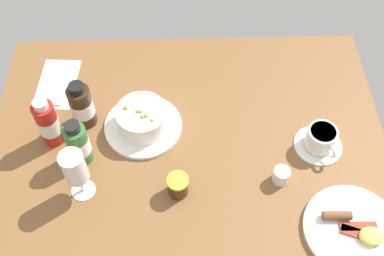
{
  "coord_description": "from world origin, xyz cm",
  "views": [
    {
      "loc": [
        0.9,
        69.0,
        106.28
      ],
      "look_at": [
        -1.09,
        -2.69,
        4.76
      ],
      "focal_mm": 43.13,
      "sensor_mm": 36.0,
      "label": 1
    }
  ],
  "objects_px": {
    "jam_jar": "(178,186)",
    "creamer_jug": "(281,176)",
    "cutlery_setting": "(57,85)",
    "sauce_bottle_green": "(78,144)",
    "sauce_bottle_red": "(48,123)",
    "coffee_cup": "(320,139)",
    "wine_glass": "(75,169)",
    "sauce_bottle_brown": "(82,106)",
    "porridge_bowl": "(142,120)",
    "breakfast_plate": "(353,230)"
  },
  "relations": [
    {
      "from": "coffee_cup",
      "to": "breakfast_plate",
      "type": "relative_size",
      "value": 0.55
    },
    {
      "from": "creamer_jug",
      "to": "sauce_bottle_green",
      "type": "height_order",
      "value": "sauce_bottle_green"
    },
    {
      "from": "porridge_bowl",
      "to": "coffee_cup",
      "type": "relative_size",
      "value": 1.65
    },
    {
      "from": "sauce_bottle_green",
      "to": "breakfast_plate",
      "type": "bearing_deg",
      "value": 161.23
    },
    {
      "from": "wine_glass",
      "to": "jam_jar",
      "type": "relative_size",
      "value": 2.7
    },
    {
      "from": "coffee_cup",
      "to": "breakfast_plate",
      "type": "bearing_deg",
      "value": 98.62
    },
    {
      "from": "jam_jar",
      "to": "sauce_bottle_brown",
      "type": "bearing_deg",
      "value": -41.78
    },
    {
      "from": "jam_jar",
      "to": "creamer_jug",
      "type": "bearing_deg",
      "value": -174.51
    },
    {
      "from": "creamer_jug",
      "to": "jam_jar",
      "type": "bearing_deg",
      "value": 5.49
    },
    {
      "from": "creamer_jug",
      "to": "sauce_bottle_red",
      "type": "xyz_separation_m",
      "value": [
        0.61,
        -0.15,
        0.05
      ]
    },
    {
      "from": "porridge_bowl",
      "to": "jam_jar",
      "type": "relative_size",
      "value": 3.6
    },
    {
      "from": "wine_glass",
      "to": "sauce_bottle_green",
      "type": "bearing_deg",
      "value": -83.15
    },
    {
      "from": "creamer_jug",
      "to": "jam_jar",
      "type": "height_order",
      "value": "jam_jar"
    },
    {
      "from": "sauce_bottle_green",
      "to": "sauce_bottle_brown",
      "type": "height_order",
      "value": "sauce_bottle_brown"
    },
    {
      "from": "creamer_jug",
      "to": "sauce_bottle_red",
      "type": "bearing_deg",
      "value": -13.62
    },
    {
      "from": "coffee_cup",
      "to": "jam_jar",
      "type": "distance_m",
      "value": 0.41
    },
    {
      "from": "coffee_cup",
      "to": "sauce_bottle_green",
      "type": "relative_size",
      "value": 0.88
    },
    {
      "from": "cutlery_setting",
      "to": "wine_glass",
      "type": "distance_m",
      "value": 0.39
    },
    {
      "from": "breakfast_plate",
      "to": "sauce_bottle_red",
      "type": "bearing_deg",
      "value": -21.04
    },
    {
      "from": "porridge_bowl",
      "to": "sauce_bottle_brown",
      "type": "bearing_deg",
      "value": -9.83
    },
    {
      "from": "creamer_jug",
      "to": "breakfast_plate",
      "type": "bearing_deg",
      "value": 136.98
    },
    {
      "from": "sauce_bottle_brown",
      "to": "breakfast_plate",
      "type": "bearing_deg",
      "value": 152.64
    },
    {
      "from": "coffee_cup",
      "to": "cutlery_setting",
      "type": "bearing_deg",
      "value": -17.8
    },
    {
      "from": "coffee_cup",
      "to": "sauce_bottle_green",
      "type": "distance_m",
      "value": 0.64
    },
    {
      "from": "cutlery_setting",
      "to": "sauce_bottle_brown",
      "type": "xyz_separation_m",
      "value": [
        -0.1,
        0.14,
        0.07
      ]
    },
    {
      "from": "cutlery_setting",
      "to": "sauce_bottle_green",
      "type": "height_order",
      "value": "sauce_bottle_green"
    },
    {
      "from": "coffee_cup",
      "to": "sauce_bottle_green",
      "type": "xyz_separation_m",
      "value": [
        0.64,
        0.02,
        0.03
      ]
    },
    {
      "from": "wine_glass",
      "to": "creamer_jug",
      "type": "bearing_deg",
      "value": -178.19
    },
    {
      "from": "sauce_bottle_red",
      "to": "sauce_bottle_brown",
      "type": "bearing_deg",
      "value": -143.63
    },
    {
      "from": "porridge_bowl",
      "to": "wine_glass",
      "type": "bearing_deg",
      "value": 52.8
    },
    {
      "from": "coffee_cup",
      "to": "sauce_bottle_red",
      "type": "height_order",
      "value": "sauce_bottle_red"
    },
    {
      "from": "creamer_jug",
      "to": "jam_jar",
      "type": "xyz_separation_m",
      "value": [
        0.27,
        0.03,
        0.01
      ]
    },
    {
      "from": "coffee_cup",
      "to": "jam_jar",
      "type": "relative_size",
      "value": 2.17
    },
    {
      "from": "porridge_bowl",
      "to": "creamer_jug",
      "type": "bearing_deg",
      "value": 153.8
    },
    {
      "from": "porridge_bowl",
      "to": "wine_glass",
      "type": "xyz_separation_m",
      "value": [
        0.15,
        0.19,
        0.07
      ]
    },
    {
      "from": "sauce_bottle_green",
      "to": "sauce_bottle_red",
      "type": "bearing_deg",
      "value": -36.69
    },
    {
      "from": "porridge_bowl",
      "to": "jam_jar",
      "type": "distance_m",
      "value": 0.23
    },
    {
      "from": "sauce_bottle_brown",
      "to": "sauce_bottle_red",
      "type": "bearing_deg",
      "value": 36.37
    },
    {
      "from": "porridge_bowl",
      "to": "sauce_bottle_red",
      "type": "xyz_separation_m",
      "value": [
        0.24,
        0.03,
        0.04
      ]
    },
    {
      "from": "cutlery_setting",
      "to": "creamer_jug",
      "type": "relative_size",
      "value": 3.84
    },
    {
      "from": "creamer_jug",
      "to": "breakfast_plate",
      "type": "height_order",
      "value": "creamer_jug"
    },
    {
      "from": "sauce_bottle_red",
      "to": "cutlery_setting",
      "type": "bearing_deg",
      "value": -83.33
    },
    {
      "from": "jam_jar",
      "to": "sauce_bottle_red",
      "type": "xyz_separation_m",
      "value": [
        0.34,
        -0.17,
        0.04
      ]
    },
    {
      "from": "sauce_bottle_red",
      "to": "breakfast_plate",
      "type": "distance_m",
      "value": 0.82
    },
    {
      "from": "coffee_cup",
      "to": "creamer_jug",
      "type": "height_order",
      "value": "coffee_cup"
    },
    {
      "from": "jam_jar",
      "to": "wine_glass",
      "type": "bearing_deg",
      "value": -2.21
    },
    {
      "from": "cutlery_setting",
      "to": "breakfast_plate",
      "type": "xyz_separation_m",
      "value": [
        -0.79,
        0.49,
        0.01
      ]
    },
    {
      "from": "wine_glass",
      "to": "jam_jar",
      "type": "height_order",
      "value": "wine_glass"
    },
    {
      "from": "jam_jar",
      "to": "breakfast_plate",
      "type": "relative_size",
      "value": 0.25
    },
    {
      "from": "coffee_cup",
      "to": "jam_jar",
      "type": "bearing_deg",
      "value": 18.41
    }
  ]
}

